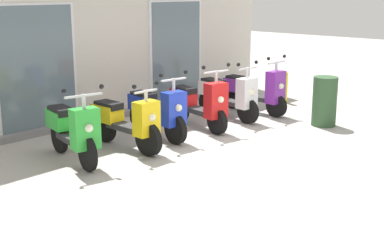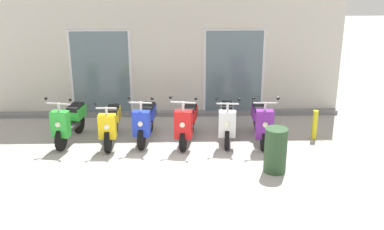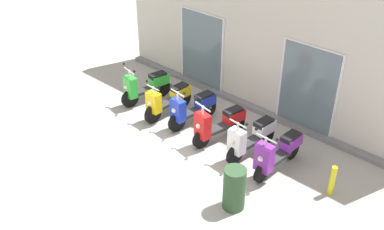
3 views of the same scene
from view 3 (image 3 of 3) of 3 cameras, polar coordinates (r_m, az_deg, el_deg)
ground_plane at (r=10.78m, az=-3.09°, el=-5.05°), size 40.00×40.00×0.00m
storefront_facade at (r=12.07m, az=8.02°, el=9.13°), size 9.08×0.50×3.87m
scooter_green at (r=12.72m, az=-5.88°, el=3.69°), size 0.69×1.56×1.22m
scooter_yellow at (r=12.07m, az=-3.02°, el=1.94°), size 0.52×1.64×1.15m
scooter_blue at (r=11.64m, az=0.03°, el=0.88°), size 0.58×1.55×1.22m
scooter_red at (r=11.04m, az=3.35°, el=-1.07°), size 0.68×1.59×1.26m
scooter_white at (r=10.61m, az=7.42°, el=-2.76°), size 0.56×1.58×1.20m
scooter_purple at (r=10.21m, az=10.67°, el=-4.65°), size 0.60×1.61×1.25m
trash_bin at (r=9.16m, az=5.33°, el=-9.18°), size 0.45×0.45×0.94m
curb_bollard at (r=9.92m, az=17.21°, el=-7.88°), size 0.12×0.12×0.70m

